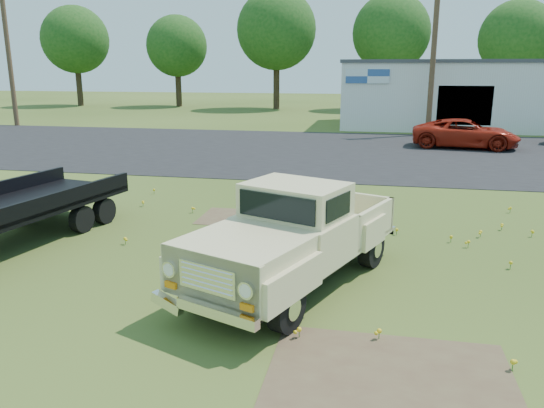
# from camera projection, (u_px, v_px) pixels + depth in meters

# --- Properties ---
(ground) EXTENTS (140.00, 140.00, 0.00)m
(ground) POSITION_uv_depth(u_px,v_px,m) (303.00, 275.00, 9.69)
(ground) COLOR #314516
(ground) RESTS_ON ground
(asphalt_lot) EXTENTS (90.00, 14.00, 0.02)m
(asphalt_lot) POSITION_uv_depth(u_px,v_px,m) (349.00, 152.00, 23.94)
(asphalt_lot) COLOR black
(asphalt_lot) RESTS_ON ground
(dirt_patch_a) EXTENTS (3.00, 2.00, 0.01)m
(dirt_patch_a) POSITION_uv_depth(u_px,v_px,m) (390.00, 374.00, 6.56)
(dirt_patch_a) COLOR brown
(dirt_patch_a) RESTS_ON ground
(dirt_patch_b) EXTENTS (2.20, 1.60, 0.01)m
(dirt_patch_b) POSITION_uv_depth(u_px,v_px,m) (244.00, 218.00, 13.39)
(dirt_patch_b) COLOR brown
(dirt_patch_b) RESTS_ON ground
(commercial_building) EXTENTS (14.20, 8.20, 4.15)m
(commercial_building) POSITION_uv_depth(u_px,v_px,m) (456.00, 93.00, 33.68)
(commercial_building) COLOR silver
(commercial_building) RESTS_ON ground
(utility_pole_west) EXTENTS (1.60, 0.30, 9.00)m
(utility_pole_west) POSITION_uv_depth(u_px,v_px,m) (8.00, 53.00, 33.58)
(utility_pole_west) COLOR #4C3223
(utility_pole_west) RESTS_ON ground
(utility_pole_mid) EXTENTS (1.60, 0.30, 9.00)m
(utility_pole_mid) POSITION_uv_depth(u_px,v_px,m) (434.00, 50.00, 28.69)
(utility_pole_mid) COLOR #4C3223
(utility_pole_mid) RESTS_ON ground
(treeline_a) EXTENTS (6.40, 6.40, 9.52)m
(treeline_a) POSITION_uv_depth(u_px,v_px,m) (75.00, 40.00, 51.38)
(treeline_a) COLOR #322517
(treeline_a) RESTS_ON ground
(treeline_b) EXTENTS (5.76, 5.76, 8.57)m
(treeline_b) POSITION_uv_depth(u_px,v_px,m) (177.00, 46.00, 50.61)
(treeline_b) COLOR #322517
(treeline_b) RESTS_ON ground
(treeline_c) EXTENTS (7.04, 7.04, 10.47)m
(treeline_c) POSITION_uv_depth(u_px,v_px,m) (277.00, 30.00, 46.99)
(treeline_c) COLOR #322517
(treeline_c) RESTS_ON ground
(treeline_d) EXTENTS (6.72, 6.72, 10.00)m
(treeline_d) POSITION_uv_depth(u_px,v_px,m) (391.00, 33.00, 46.13)
(treeline_d) COLOR #322517
(treeline_d) RESTS_ON ground
(treeline_e) EXTENTS (6.08, 6.08, 9.04)m
(treeline_e) POSITION_uv_depth(u_px,v_px,m) (517.00, 38.00, 42.98)
(treeline_e) COLOR #322517
(treeline_e) RESTS_ON ground
(vintage_pickup_truck) EXTENTS (3.69, 5.39, 1.82)m
(vintage_pickup_truck) POSITION_uv_depth(u_px,v_px,m) (295.00, 235.00, 9.07)
(vintage_pickup_truck) COLOR #D1C18C
(vintage_pickup_truck) RESTS_ON ground
(red_pickup) EXTENTS (5.06, 2.82, 1.34)m
(red_pickup) POSITION_uv_depth(u_px,v_px,m) (465.00, 134.00, 24.89)
(red_pickup) COLOR #9A1C0E
(red_pickup) RESTS_ON ground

